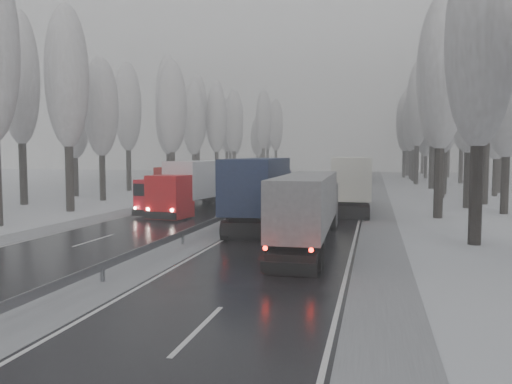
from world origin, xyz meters
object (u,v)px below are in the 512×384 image
at_px(truck_blue_box, 262,186).
at_px(truck_red_red, 193,184).
at_px(truck_cream_box, 349,179).
at_px(box_truck_distant, 355,173).
at_px(truck_grey_tarp, 309,204).
at_px(truck_red_white, 211,181).

xyz_separation_m(truck_blue_box, truck_red_red, (-8.32, 8.57, -0.45)).
distance_m(truck_cream_box, box_truck_distant, 44.10).
bearing_deg(truck_blue_box, truck_red_red, 129.09).
height_order(box_truck_distant, truck_red_red, truck_red_red).
height_order(truck_grey_tarp, truck_blue_box, truck_blue_box).
xyz_separation_m(truck_grey_tarp, truck_blue_box, (-4.21, 7.50, 0.45)).
xyz_separation_m(truck_blue_box, truck_red_white, (-6.09, 7.02, -0.15)).
xyz_separation_m(truck_grey_tarp, truck_red_white, (-10.30, 14.52, 0.30)).
bearing_deg(truck_cream_box, box_truck_distant, 87.81).
bearing_deg(truck_red_red, truck_grey_tarp, -46.60).
xyz_separation_m(truck_blue_box, box_truck_distant, (4.27, 54.31, -1.07)).
bearing_deg(truck_blue_box, truck_grey_tarp, -65.74).
bearing_deg(truck_red_white, truck_red_red, 153.20).
height_order(truck_cream_box, truck_red_white, truck_cream_box).
distance_m(truck_blue_box, truck_cream_box, 11.58).
xyz_separation_m(truck_grey_tarp, box_truck_distant, (0.06, 61.81, -0.62)).
bearing_deg(truck_red_red, truck_red_white, -29.30).
height_order(truck_red_white, truck_red_red, truck_red_white).
distance_m(truck_grey_tarp, truck_blue_box, 8.61).
bearing_deg(truck_red_white, box_truck_distant, 85.59).
height_order(box_truck_distant, truck_red_white, truck_red_white).
bearing_deg(truck_grey_tarp, box_truck_distant, 88.47).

